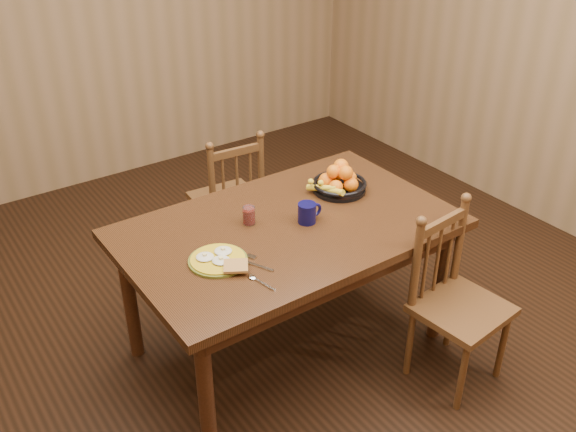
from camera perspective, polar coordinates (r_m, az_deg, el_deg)
room at (r=2.85m, az=-0.00°, el=9.60°), size 4.52×5.02×2.72m
dining_table at (r=3.16m, az=-0.00°, el=-2.12°), size 1.60×1.00×0.75m
chair_far at (r=4.03m, az=-5.28°, el=1.51°), size 0.43×0.41×0.87m
chair_near at (r=3.22m, az=14.70°, el=-7.46°), size 0.44×0.43×0.90m
breakfast_plate at (r=2.85m, az=-6.17°, el=-3.89°), size 0.26×0.31×0.04m
fork at (r=2.83m, az=-2.81°, el=-4.18°), size 0.07×0.18×0.00m
spoon at (r=2.73m, az=-2.82°, el=-5.66°), size 0.05×0.16×0.01m
coffee_mug at (r=3.11m, az=1.77°, el=0.31°), size 0.13×0.09×0.10m
juice_glass at (r=3.11m, az=-3.49°, el=0.02°), size 0.06×0.06×0.09m
fruit_bowl at (r=3.40m, az=4.54°, el=3.07°), size 0.32×0.29×0.17m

